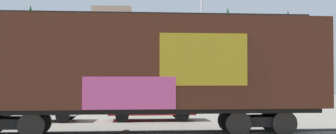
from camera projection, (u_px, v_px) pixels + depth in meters
track at (140, 134)px, 16.20m from camera, size 60.02×3.78×0.08m
freight_car at (137, 65)px, 16.25m from camera, size 13.81×3.28×4.53m
flagpole at (201, 24)px, 28.13m from camera, size 0.68×1.33×8.85m
hillside at (146, 64)px, 74.04m from camera, size 128.81×37.03×13.20m
parked_car_white at (37, 105)px, 21.56m from camera, size 4.09×2.08×1.58m
parked_car_red at (150, 104)px, 22.03m from camera, size 4.34×2.08×1.60m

